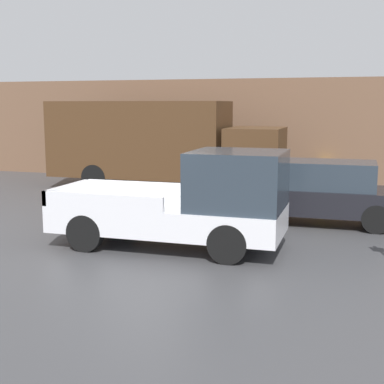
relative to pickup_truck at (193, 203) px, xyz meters
name	(u,v)px	position (x,y,z in m)	size (l,w,h in m)	color
ground_plane	(156,244)	(-0.91, 0.08, -1.01)	(60.00, 60.00, 0.00)	#3D3D3F
building_wall	(248,131)	(-0.91, 10.70, 1.08)	(28.00, 0.15, 4.19)	brown
pickup_truck	(193,203)	(0.00, 0.00, 0.00)	(5.11, 2.06, 2.19)	silver
car	(324,192)	(2.60, 3.46, -0.17)	(4.44, 1.83, 1.67)	black
delivery_truck	(157,142)	(-3.78, 7.77, 0.76)	(8.70, 2.54, 3.27)	#472D19
newspaper_box	(325,173)	(2.25, 10.37, -0.52)	(0.45, 0.40, 0.99)	gold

